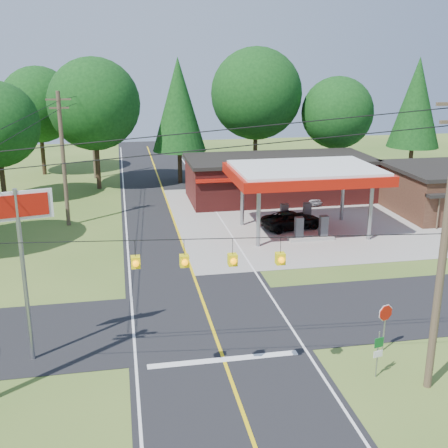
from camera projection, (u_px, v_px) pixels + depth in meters
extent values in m
plane|color=#406122|center=(210.00, 322.00, 27.29)|extent=(120.00, 120.00, 0.00)
cube|color=black|center=(210.00, 322.00, 27.29)|extent=(8.00, 120.00, 0.02)
cube|color=black|center=(210.00, 322.00, 27.29)|extent=(70.00, 7.00, 0.02)
cube|color=yellow|center=(210.00, 322.00, 27.28)|extent=(0.15, 110.00, 0.00)
cylinder|color=gray|center=(258.00, 217.00, 37.44)|extent=(0.28, 0.28, 4.20)
cylinder|color=gray|center=(242.00, 199.00, 42.14)|extent=(0.28, 0.28, 4.20)
cylinder|color=gray|center=(371.00, 211.00, 38.85)|extent=(0.28, 0.28, 4.20)
cylinder|color=gray|center=(343.00, 194.00, 43.56)|extent=(0.28, 0.28, 4.20)
cube|color=#A91309|center=(305.00, 174.00, 39.84)|extent=(10.60, 7.40, 0.70)
cube|color=white|center=(305.00, 168.00, 39.73)|extent=(10.00, 7.00, 0.25)
cube|color=#9E9B93|center=(311.00, 238.00, 39.38)|extent=(3.20, 0.90, 0.22)
cube|color=#3F3F44|center=(299.00, 228.00, 38.98)|extent=(0.55, 0.45, 1.50)
cube|color=#3F3F44|center=(324.00, 226.00, 39.30)|extent=(0.55, 0.45, 1.50)
cube|color=#9E9B93|center=(295.00, 223.00, 42.76)|extent=(3.20, 0.90, 0.22)
cube|color=#3F3F44|center=(284.00, 214.00, 42.37)|extent=(0.55, 0.45, 1.50)
cube|color=#3F3F44|center=(307.00, 212.00, 42.68)|extent=(0.55, 0.45, 1.50)
cube|color=maroon|center=(279.00, 180.00, 50.18)|extent=(16.00, 7.00, 3.50)
cube|color=black|center=(279.00, 158.00, 49.63)|extent=(16.40, 7.40, 0.30)
cube|color=#A91309|center=(291.00, 177.00, 46.52)|extent=(16.00, 0.50, 0.25)
cylinder|color=#473828|center=(444.00, 248.00, 20.36)|extent=(0.30, 0.30, 11.50)
cylinder|color=#473828|center=(63.00, 160.00, 41.36)|extent=(0.30, 0.30, 10.00)
cube|color=#473828|center=(58.00, 99.00, 40.08)|extent=(1.80, 0.12, 0.12)
cube|color=#473828|center=(59.00, 108.00, 40.25)|extent=(1.40, 0.12, 0.12)
cylinder|color=#473828|center=(93.00, 133.00, 57.68)|extent=(0.30, 0.30, 9.50)
cube|color=yellow|center=(136.00, 262.00, 19.71)|extent=(0.32, 0.32, 0.42)
cube|color=yellow|center=(184.00, 261.00, 19.82)|extent=(0.32, 0.32, 0.42)
cube|color=yellow|center=(233.00, 260.00, 19.93)|extent=(0.32, 0.32, 0.42)
cube|color=yellow|center=(280.00, 258.00, 20.04)|extent=(0.32, 0.32, 0.42)
cylinder|color=#332316|center=(3.00, 181.00, 48.70)|extent=(0.44, 0.44, 3.96)
cylinder|color=#332316|center=(98.00, 165.00, 53.77)|extent=(0.44, 0.44, 4.68)
sphere|color=black|center=(94.00, 104.00, 52.11)|extent=(8.58, 8.58, 8.58)
cylinder|color=#332316|center=(180.00, 162.00, 56.17)|extent=(0.44, 0.44, 4.32)
cone|color=black|center=(179.00, 105.00, 54.54)|extent=(5.28, 5.28, 9.00)
cylinder|color=#332316|center=(255.00, 154.00, 58.42)|extent=(0.44, 0.44, 5.04)
sphere|color=black|center=(256.00, 94.00, 56.63)|extent=(9.24, 9.24, 9.24)
cylinder|color=#332316|center=(335.00, 160.00, 58.11)|extent=(0.44, 0.44, 3.96)
sphere|color=black|center=(337.00, 113.00, 56.71)|extent=(7.26, 7.26, 7.26)
cylinder|color=#332316|center=(411.00, 158.00, 58.53)|extent=(0.44, 0.44, 4.32)
cone|color=black|center=(416.00, 102.00, 56.89)|extent=(5.28, 5.28, 9.00)
cylinder|color=#332316|center=(43.00, 155.00, 60.28)|extent=(0.44, 0.44, 4.32)
sphere|color=black|center=(38.00, 105.00, 58.75)|extent=(7.92, 7.92, 7.92)
imported|color=black|center=(292.00, 220.00, 41.78)|extent=(5.53, 5.53, 1.30)
imported|color=silver|center=(307.00, 196.00, 48.99)|extent=(4.21, 4.21, 1.20)
cylinder|color=gray|center=(24.00, 278.00, 22.91)|extent=(0.18, 0.18, 7.48)
cube|color=white|center=(16.00, 206.00, 22.03)|extent=(2.73, 0.69, 1.17)
cube|color=#A91309|center=(16.00, 206.00, 21.98)|extent=(2.40, 0.60, 0.90)
cylinder|color=gray|center=(384.00, 329.00, 24.36)|extent=(0.07, 0.07, 2.13)
cylinder|color=gray|center=(378.00, 354.00, 22.38)|extent=(0.06, 0.06, 2.04)
cube|color=#0C591E|center=(379.00, 343.00, 22.18)|extent=(0.41, 0.12, 0.42)
cube|color=white|center=(378.00, 354.00, 22.33)|extent=(0.41, 0.12, 0.28)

